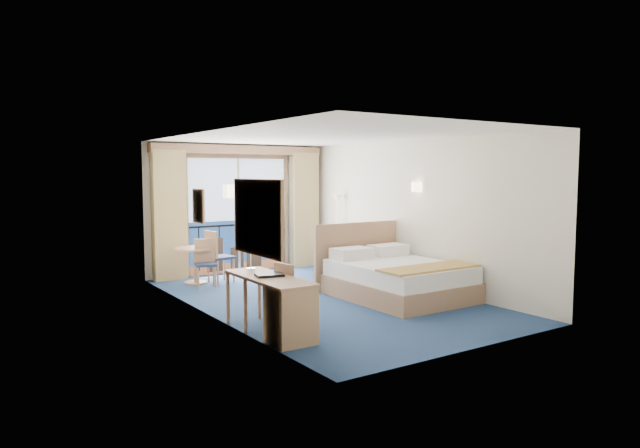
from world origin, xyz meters
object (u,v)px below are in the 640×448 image
(armchair, at_px, (338,258))
(desk_chair, at_px, (290,291))
(floor_lamp, at_px, (338,213))
(table_chair_a, at_px, (217,253))
(desk, at_px, (286,308))
(bed, at_px, (395,278))
(nightstand, at_px, (379,268))
(table_chair_b, at_px, (205,260))
(round_table, at_px, (195,256))

(armchair, distance_m, desk_chair, 4.13)
(floor_lamp, bearing_deg, armchair, -125.15)
(desk_chair, xyz_separation_m, table_chair_a, (0.43, 3.48, 0.07))
(desk, distance_m, desk_chair, 0.67)
(bed, bearing_deg, table_chair_a, 125.19)
(nightstand, xyz_separation_m, desk_chair, (-3.12, -1.88, 0.25))
(bed, relative_size, armchair, 2.96)
(floor_lamp, height_order, desk, floor_lamp)
(desk, bearing_deg, desk_chair, 55.18)
(bed, bearing_deg, table_chair_b, 131.26)
(table_chair_a, xyz_separation_m, table_chair_b, (-0.31, -0.20, -0.07))
(nightstand, bearing_deg, table_chair_a, 149.23)
(nightstand, relative_size, round_table, 0.67)
(nightstand, distance_m, table_chair_a, 3.14)
(bed, bearing_deg, desk, -157.38)
(floor_lamp, relative_size, desk, 1.02)
(armchair, height_order, table_chair_a, table_chair_a)
(nightstand, distance_m, floor_lamp, 1.79)
(nightstand, relative_size, desk_chair, 0.57)
(desk, height_order, round_table, desk)
(table_chair_a, bearing_deg, desk, 161.65)
(bed, xyz_separation_m, armchair, (0.45, 2.32, 0.01))
(armchair, height_order, desk, desk)
(desk_chair, bearing_deg, table_chair_b, -13.07)
(armchair, relative_size, table_chair_a, 0.76)
(bed, height_order, armchair, bed)
(round_table, bearing_deg, bed, -51.90)
(bed, bearing_deg, round_table, 128.10)
(floor_lamp, bearing_deg, table_chair_a, 177.67)
(desk, bearing_deg, floor_lamp, 47.69)
(bed, distance_m, floor_lamp, 2.98)
(bed, relative_size, table_chair_b, 2.58)
(armchair, bearing_deg, nightstand, 76.25)
(desk, distance_m, round_table, 4.23)
(nightstand, relative_size, table_chair_a, 0.51)
(nightstand, height_order, floor_lamp, floor_lamp)
(nightstand, xyz_separation_m, armchair, (-0.23, 1.07, 0.09))
(floor_lamp, bearing_deg, desk, -132.31)
(armchair, distance_m, table_chair_b, 2.79)
(round_table, relative_size, table_chair_b, 0.87)
(bed, xyz_separation_m, round_table, (-2.37, 3.03, 0.19))
(round_table, bearing_deg, desk, -96.10)
(floor_lamp, height_order, table_chair_b, floor_lamp)
(nightstand, distance_m, armchair, 1.10)
(desk, relative_size, desk_chair, 1.81)
(table_chair_b, bearing_deg, floor_lamp, 18.59)
(nightstand, xyz_separation_m, round_table, (-3.05, 1.78, 0.27))
(floor_lamp, distance_m, round_table, 3.21)
(round_table, relative_size, table_chair_a, 0.76)
(nightstand, bearing_deg, bed, -118.36)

